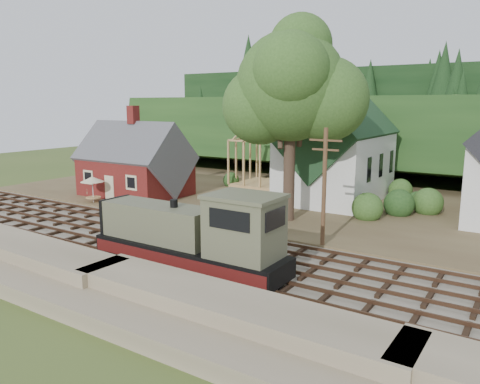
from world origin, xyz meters
The scene contains 16 objects.
ground centered at (0.00, 0.00, 0.00)m, with size 140.00×140.00×0.00m, color #384C1E.
embankment centered at (0.00, -8.50, 0.00)m, with size 64.00×5.00×1.60m, color #7F7259.
railroad_bed centered at (0.00, 0.00, 0.08)m, with size 64.00×11.00×0.16m, color #726B5B.
village_flat centered at (0.00, 18.00, 0.15)m, with size 64.00×26.00×0.30m, color brown.
hillside centered at (0.00, 42.00, 0.00)m, with size 70.00×28.00×8.00m, color #1E3F19.
ridge centered at (0.00, 58.00, 0.00)m, with size 80.00×20.00×12.00m, color black.
depot centered at (-16.00, 11.00, 3.21)m, with size 10.80×7.41×9.00m.
church centered at (2.00, 19.68, 5.18)m, with size 8.40×15.17×13.00m.
timber_frame centered at (-6.00, 22.00, 3.27)m, with size 8.20×6.20×6.99m.
lattice_tower centered at (-6.00, 28.00, 10.03)m, with size 3.20×3.20×12.12m.
big_tree centered at (2.17, 10.08, 10.22)m, with size 10.90×8.40×14.70m.
telegraph_pole_near centered at (7.00, 5.20, 4.25)m, with size 2.20×0.28×8.00m.
locomotive centered at (2.79, -3.00, 2.12)m, with size 11.93×2.98×4.77m.
car_blue centered at (-4.51, 13.02, 0.89)m, with size 1.39×3.46×1.18m, color #5CA0C6.
car_green centered at (-17.88, 8.35, 0.84)m, with size 1.14×3.27×1.08m, color #76AB76.
patio_set centered at (-16.69, 6.07, 2.38)m, with size 2.19×2.19×2.44m.
Camera 1 is at (18.67, -22.74, 9.50)m, focal length 35.00 mm.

